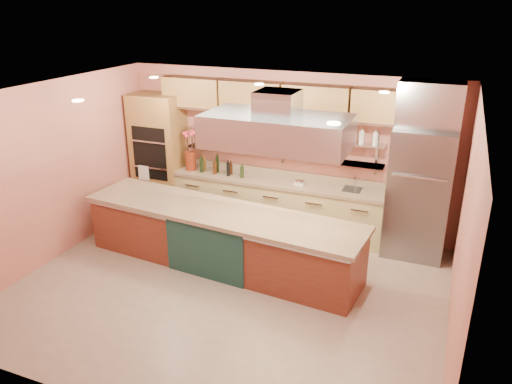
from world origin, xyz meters
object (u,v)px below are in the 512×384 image
at_px(refrigerator, 418,194).
at_px(kitchen_scale, 300,182).
at_px(green_canister, 267,129).
at_px(island, 221,238).
at_px(flower_vase, 191,161).
at_px(copper_kettle, 232,126).

xyz_separation_m(refrigerator, kitchen_scale, (-1.97, 0.01, -0.07)).
distance_m(kitchen_scale, green_canister, 1.09).
relative_size(island, flower_vase, 12.60).
height_order(flower_vase, kitchen_scale, flower_vase).
distance_m(kitchen_scale, copper_kettle, 1.60).
relative_size(kitchen_scale, copper_kettle, 0.86).
xyz_separation_m(island, kitchen_scale, (0.79, 1.53, 0.52)).
xyz_separation_m(refrigerator, green_canister, (-2.66, 0.23, 0.75)).
relative_size(refrigerator, green_canister, 12.98).
height_order(island, flower_vase, flower_vase).
bearing_deg(flower_vase, refrigerator, -0.14).
distance_m(flower_vase, kitchen_scale, 2.14).
height_order(island, green_canister, green_canister).
xyz_separation_m(island, flower_vase, (-1.35, 1.53, 0.64)).
xyz_separation_m(refrigerator, island, (-2.75, -1.52, -0.59)).
bearing_deg(refrigerator, green_canister, 175.06).
relative_size(refrigerator, flower_vase, 6.00).
distance_m(flower_vase, green_canister, 1.62).
distance_m(island, copper_kettle, 2.27).
bearing_deg(green_canister, kitchen_scale, -17.69).
distance_m(island, green_canister, 2.20).
height_order(refrigerator, kitchen_scale, refrigerator).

